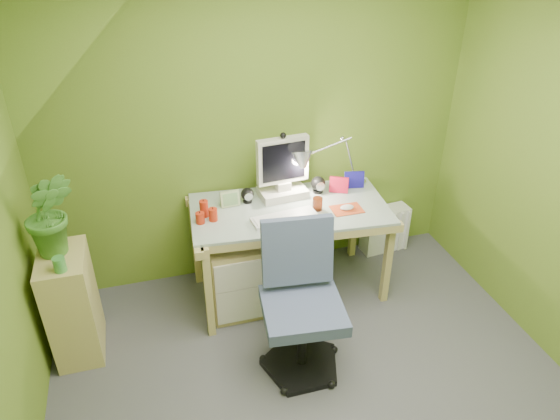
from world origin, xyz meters
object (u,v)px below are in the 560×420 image
object	(u,v)px
potted_plant	(50,214)
side_ledge	(73,305)
task_chair	(303,308)
radiator	(385,229)
desk	(289,251)
monitor	(283,166)
desk_lamp	(342,150)

from	to	relation	value
potted_plant	side_ledge	bearing A→B (deg)	-90.00
task_chair	radiator	size ratio (longest dim) A/B	2.52
desk	task_chair	xyz separation A→B (m)	(-0.15, -0.77, 0.12)
monitor	radiator	size ratio (longest dim) A/B	1.23
task_chair	monitor	bearing A→B (deg)	87.64
desk	radiator	world-z (taller)	desk
side_ledge	potted_plant	xyz separation A→B (m)	(0.00, 0.05, 0.66)
desk	monitor	bearing A→B (deg)	94.86
radiator	desk_lamp	bearing A→B (deg)	-170.19
side_ledge	potted_plant	distance (m)	0.66
task_chair	radiator	xyz separation A→B (m)	(1.11, 1.09, -0.30)
desk	potted_plant	size ratio (longest dim) A/B	2.53
monitor	task_chair	xyz separation A→B (m)	(-0.15, -0.95, -0.49)
desk	side_ledge	xyz separation A→B (m)	(-1.52, -0.20, 0.01)
monitor	potted_plant	bearing A→B (deg)	-172.48
side_ledge	task_chair	size ratio (longest dim) A/B	0.77
desk	side_ledge	distance (m)	1.54
desk	potted_plant	distance (m)	1.67
desk	task_chair	world-z (taller)	task_chair
side_ledge	task_chair	xyz separation A→B (m)	(1.38, -0.56, 0.12)
desk	radiator	distance (m)	1.03
side_ledge	radiator	bearing A→B (deg)	11.86
monitor	side_ledge	world-z (taller)	monitor
desk	potted_plant	bearing A→B (deg)	-169.45
desk	desk_lamp	distance (m)	0.84
side_ledge	radiator	world-z (taller)	side_ledge
potted_plant	radiator	size ratio (longest dim) A/B	1.39
desk	potted_plant	xyz separation A→B (m)	(-1.52, -0.15, 0.66)
side_ledge	radiator	size ratio (longest dim) A/B	1.93
desk	potted_plant	world-z (taller)	potted_plant
side_ledge	potted_plant	world-z (taller)	potted_plant
monitor	potted_plant	xyz separation A→B (m)	(-1.52, -0.33, 0.05)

